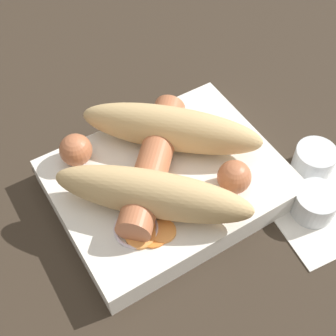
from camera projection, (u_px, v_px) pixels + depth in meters
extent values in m
plane|color=#33281E|center=(168.00, 191.00, 0.51)|extent=(3.00, 3.00, 0.00)
cube|color=silver|center=(168.00, 183.00, 0.50)|extent=(0.23, 0.18, 0.03)
ellipsoid|color=tan|center=(171.00, 129.00, 0.49)|extent=(0.17, 0.16, 0.05)
ellipsoid|color=tan|center=(153.00, 194.00, 0.44)|extent=(0.17, 0.16, 0.05)
cylinder|color=#B26642|center=(153.00, 163.00, 0.47)|extent=(0.14, 0.14, 0.03)
sphere|color=#B26642|center=(76.00, 150.00, 0.48)|extent=(0.03, 0.03, 0.03)
sphere|color=#B26642|center=(234.00, 177.00, 0.46)|extent=(0.03, 0.03, 0.03)
cylinder|color=#F99E4C|center=(163.00, 231.00, 0.44)|extent=(0.03, 0.03, 0.00)
cylinder|color=orange|center=(142.00, 235.00, 0.44)|extent=(0.03, 0.03, 0.00)
cylinder|color=#F99E4C|center=(140.00, 235.00, 0.44)|extent=(0.04, 0.04, 0.00)
cylinder|color=orange|center=(153.00, 234.00, 0.44)|extent=(0.04, 0.04, 0.00)
torus|color=silver|center=(136.00, 228.00, 0.45)|extent=(0.04, 0.04, 0.00)
cube|color=white|center=(322.00, 204.00, 0.50)|extent=(0.13, 0.13, 0.00)
cylinder|color=silver|center=(315.00, 204.00, 0.48)|extent=(0.05, 0.05, 0.03)
cylinder|color=maroon|center=(312.00, 208.00, 0.49)|extent=(0.04, 0.04, 0.01)
cylinder|color=silver|center=(314.00, 160.00, 0.52)|extent=(0.05, 0.05, 0.03)
cylinder|color=white|center=(312.00, 165.00, 0.53)|extent=(0.04, 0.04, 0.01)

